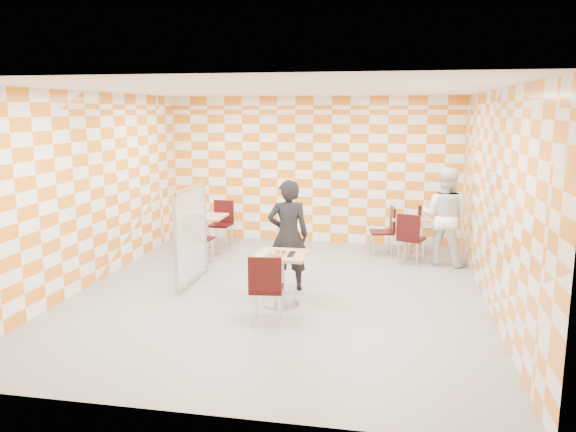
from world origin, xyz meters
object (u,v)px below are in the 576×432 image
Objects in this scene: chair_main_front at (266,284)px; man_dark at (288,235)px; partition at (191,235)px; chair_second_front at (410,235)px; chair_empty_far at (222,220)px; second_table at (411,229)px; chair_empty_near at (197,235)px; main_table at (281,270)px; empty_table at (206,228)px; chair_second_side at (387,227)px; sport_bottle at (405,211)px; soda_bottle at (420,211)px; man_white at (445,216)px.

man_dark is at bearing 89.74° from chair_main_front.
partition is (-1.55, 1.50, 0.25)m from chair_main_front.
chair_empty_far is at bearing 168.78° from chair_second_front.
second_table is at bearing 87.37° from chair_second_front.
chair_main_front is 3.16m from chair_empty_near.
chair_second_front reaches higher than main_table.
empty_table is 3.42m from chair_second_side.
empty_table is at bearing 120.09° from chair_main_front.
sport_bottle is 0.27m from soda_bottle.
main_table is at bearing -52.33° from empty_table.
chair_main_front is 1.00× the size of chair_empty_far.
chair_empty_far is (-1.83, 4.01, 0.00)m from chair_main_front.
chair_empty_near is at bearing -44.12° from man_dark.
partition reaches higher than soda_bottle.
man_white is 8.71× the size of sport_bottle.
empty_table is 0.70m from chair_empty_far.
man_dark is at bearing -0.38° from partition.
man_white reaches higher than chair_second_side.
chair_main_front is 1.00× the size of chair_second_side.
chair_empty_far is at bearing 11.50° from man_white.
chair_second_side is at bearing 9.12° from empty_table.
man_white is at bearing 11.26° from chair_empty_near.
sport_bottle reaches higher than chair_main_front.
man_dark is at bearing -129.18° from soda_bottle.
partition is at bearing -143.11° from sport_bottle.
chair_empty_far is 2.54m from partition.
chair_second_side is 0.47m from sport_bottle.
chair_main_front is 3.77m from chair_second_front.
chair_second_front is 1.00× the size of chair_empty_near.
main_table and empty_table have the same top height.
man_white is at bearing -41.72° from second_table.
main_table is 0.81× the size of chair_second_side.
partition is at bearing 155.35° from main_table.
man_white is at bearing 54.35° from chair_main_front.
chair_main_front is 0.60× the size of partition.
chair_main_front is 4.39m from sport_bottle.
empty_table is 0.81× the size of chair_empty_near.
chair_second_side is 0.60× the size of partition.
soda_bottle is at bearing 20.21° from chair_empty_near.
sport_bottle is (-0.67, 0.58, -0.03)m from man_white.
main_table is 0.77m from chair_main_front.
man_dark is (-1.44, -2.37, 0.31)m from chair_second_side.
man_white reaches higher than chair_empty_near.
main_table is at bearing -125.93° from chair_second_front.
main_table is 1.00× the size of empty_table.
chair_empty_far is at bearing 96.38° from partition.
man_white is at bearing 47.73° from main_table.
chair_main_front is at bearing -44.15° from partition.
chair_second_side is 2.80m from man_dark.
chair_empty_near is at bearing -84.05° from empty_table.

